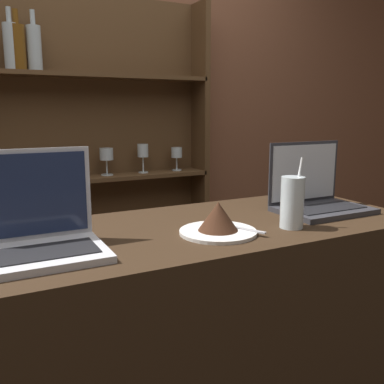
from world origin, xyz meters
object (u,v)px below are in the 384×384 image
object	(u,v)px
cake_plate	(218,221)
laptop_far	(316,195)
water_glass	(292,202)
laptop_near	(35,231)

from	to	relation	value
cake_plate	laptop_far	bearing A→B (deg)	11.69
cake_plate	water_glass	xyz separation A→B (m)	(0.23, -0.05, 0.04)
laptop_near	water_glass	world-z (taller)	laptop_near
cake_plate	water_glass	world-z (taller)	water_glass
laptop_near	water_glass	distance (m)	0.72
laptop_near	laptop_far	distance (m)	0.94
water_glass	laptop_near	bearing A→B (deg)	172.16
laptop_near	laptop_far	size ratio (longest dim) A/B	1.00
laptop_far	water_glass	xyz separation A→B (m)	(-0.23, -0.14, 0.02)
laptop_far	cake_plate	size ratio (longest dim) A/B	1.40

